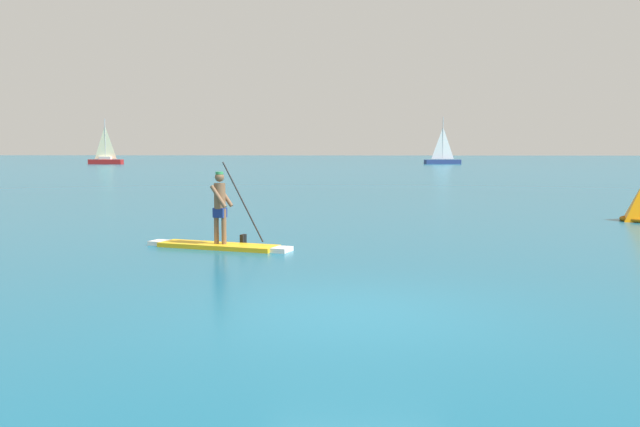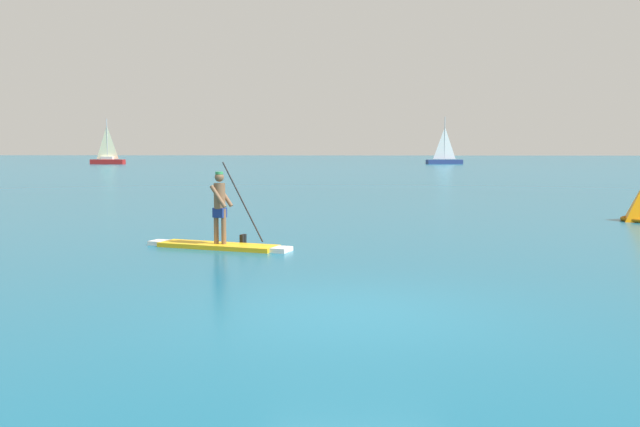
% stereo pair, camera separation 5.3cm
% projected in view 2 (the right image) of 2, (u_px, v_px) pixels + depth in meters
% --- Properties ---
extents(ground, '(440.00, 440.00, 0.00)m').
position_uv_depth(ground, '(353.00, 313.00, 9.63)').
color(ground, '#145B7A').
extents(paddleboarder_mid_center, '(3.51, 1.54, 2.00)m').
position_uv_depth(paddleboarder_mid_center, '(220.00, 234.00, 15.83)').
color(paddleboarder_mid_center, yellow).
rests_on(paddleboarder_mid_center, ground).
extents(sailboat_left_horizon, '(5.05, 1.52, 6.56)m').
position_uv_depth(sailboat_left_horizon, '(108.00, 158.00, 100.63)').
color(sailboat_left_horizon, '#A51E1E').
rests_on(sailboat_left_horizon, ground).
extents(sailboat_right_horizon, '(5.48, 2.45, 6.90)m').
position_uv_depth(sailboat_right_horizon, '(444.00, 158.00, 102.10)').
color(sailboat_right_horizon, navy).
rests_on(sailboat_right_horizon, ground).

